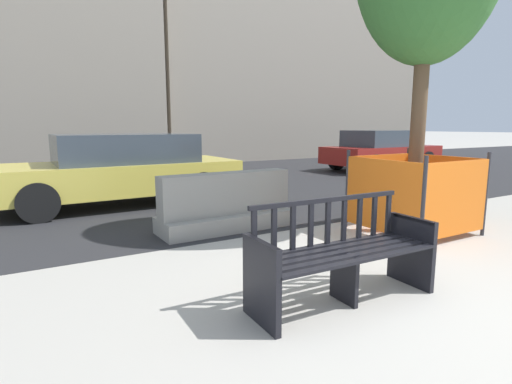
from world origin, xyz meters
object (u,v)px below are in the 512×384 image
at_px(street_bench, 343,257).
at_px(jersey_barrier_centre, 226,207).
at_px(car_taxi_near, 120,169).
at_px(car_sedan_mid, 381,150).
at_px(construction_fence, 414,192).

height_order(street_bench, jersey_barrier_centre, street_bench).
height_order(car_taxi_near, car_sedan_mid, car_sedan_mid).
xyz_separation_m(street_bench, car_sedan_mid, (8.44, 7.31, 0.29)).
height_order(street_bench, construction_fence, construction_fence).
distance_m(jersey_barrier_centre, car_sedan_mid, 9.43).
height_order(construction_fence, car_taxi_near, car_taxi_near).
bearing_deg(construction_fence, car_sedan_mid, 45.48).
height_order(street_bench, car_taxi_near, car_taxi_near).
bearing_deg(jersey_barrier_centre, construction_fence, -32.48).
height_order(jersey_barrier_centre, car_sedan_mid, car_sedan_mid).
distance_m(street_bench, car_taxi_near, 5.48).
relative_size(street_bench, construction_fence, 1.25).
relative_size(construction_fence, car_sedan_mid, 0.31).
bearing_deg(car_taxi_near, construction_fence, -52.47).
bearing_deg(car_sedan_mid, car_taxi_near, -168.40).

